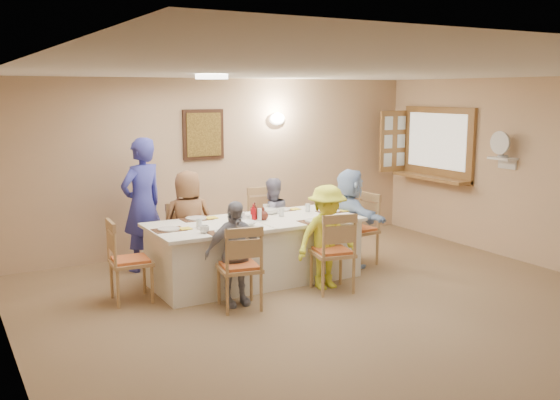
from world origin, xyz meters
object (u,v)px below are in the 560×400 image
caregiver (142,205)px  diner_front_right (327,237)px  chair_left_end (131,260)px  diner_right_end (350,217)px  chair_back_right (267,224)px  diner_back_right (271,220)px  dining_table (255,251)px  diner_back_left (189,223)px  serving_hatch (438,144)px  diner_front_left (234,253)px  chair_front_left (239,266)px  chair_back_left (186,238)px  chair_right_end (357,229)px  chair_front_right (332,251)px  desk_fan (502,148)px  condiment_ketchup (253,212)px

caregiver → diner_front_right: bearing=109.8°
chair_left_end → diner_right_end: 2.98m
chair_back_right → diner_back_right: (-0.00, -0.12, 0.08)m
chair_back_right → chair_left_end: size_ratio=1.06×
dining_table → chair_back_right: bearing=53.1°
diner_back_right → diner_right_end: (0.82, -0.68, 0.08)m
diner_back_left → diner_front_right: size_ratio=1.08×
serving_hatch → chair_back_right: 3.14m
serving_hatch → chair_back_right: bearing=177.3°
caregiver → diner_back_right: bearing=141.8°
diner_back_left → diner_front_left: diner_back_left is taller
dining_table → chair_front_left: chair_front_left is taller
chair_front_left → diner_right_end: 2.18m
diner_back_right → caregiver: size_ratio=0.67×
chair_back_left → chair_left_end: (-0.95, -0.80, 0.03)m
dining_table → diner_front_right: 0.94m
dining_table → chair_right_end: chair_right_end is taller
chair_front_right → caregiver: (-1.65, 1.95, 0.39)m
desk_fan → condiment_ketchup: desk_fan is taller
diner_back_left → diner_front_right: 1.81m
serving_hatch → diner_back_right: (-2.97, 0.02, -0.92)m
diner_right_end → caregiver: caregiver is taller
chair_back_right → condiment_ketchup: size_ratio=4.81×
desk_fan → chair_back_right: (-2.86, 1.49, -1.05)m
chair_right_end → diner_right_end: size_ratio=0.74×
chair_back_right → chair_back_left: bearing=-172.1°
chair_left_end → chair_front_right: bearing=-106.6°
chair_front_right → chair_left_end: bearing=-8.7°
caregiver → condiment_ketchup: 1.54m
desk_fan → diner_back_left: (-4.06, 1.37, -0.88)m
diner_front_right → chair_front_left: bearing=-175.0°
chair_back_right → condiment_ketchup: 1.08m
chair_front_left → chair_left_end: chair_left_end is taller
diner_front_left → chair_front_right: bearing=-3.0°
diner_back_right → diner_back_left: bearing=-0.6°
dining_table → chair_front_right: (0.60, -0.80, 0.10)m
diner_back_right → condiment_ketchup: (-0.63, -0.69, 0.29)m
chair_front_left → diner_front_right: 1.22m
chair_front_right → diner_front_left: (-1.20, 0.12, 0.10)m
diner_back_right → diner_front_right: 1.36m
diner_right_end → chair_front_left: bearing=115.5°
chair_right_end → caregiver: size_ratio=0.56×
serving_hatch → chair_right_end: size_ratio=1.55×
dining_table → chair_left_end: (-1.55, 0.00, 0.09)m
chair_back_right → condiment_ketchup: bearing=-119.9°
diner_back_right → dining_table: bearing=48.0°
desk_fan → diner_back_left: size_ratio=0.22×
desk_fan → chair_right_end: 2.29m
chair_back_right → chair_right_end: chair_back_right is taller
desk_fan → condiment_ketchup: size_ratio=1.44×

